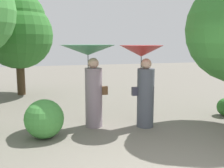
% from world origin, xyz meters
% --- Properties ---
extents(person_left, '(1.29, 1.29, 1.97)m').
position_xyz_m(person_left, '(-0.67, 2.84, 1.43)').
color(person_left, gray).
rests_on(person_left, ground).
extents(person_right, '(1.03, 1.03, 1.96)m').
position_xyz_m(person_right, '(0.53, 2.49, 1.32)').
color(person_right, '#474C56').
rests_on(person_right, ground).
extents(tree_mid_left, '(2.57, 2.57, 3.94)m').
position_xyz_m(tree_mid_left, '(-2.53, 7.41, 2.50)').
color(tree_mid_left, '#42301E').
rests_on(tree_mid_left, ground).
extents(bush_far_side, '(0.84, 0.84, 0.84)m').
position_xyz_m(bush_far_side, '(-1.77, 2.35, 0.42)').
color(bush_far_side, '#428C3D').
rests_on(bush_far_side, ground).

